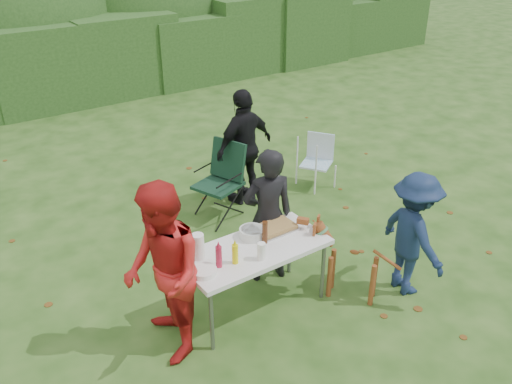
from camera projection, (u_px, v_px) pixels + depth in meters
ground at (280, 304)px, 5.73m from camera, size 80.00×80.00×0.00m
hedge_row at (45, 66)px, 11.14m from camera, size 22.00×1.40×1.70m
shrub_backdrop at (18, 18)px, 11.95m from camera, size 20.00×2.60×3.20m
folding_table at (255, 252)px, 5.39m from camera, size 1.50×0.70×0.74m
person_cook at (268, 216)px, 5.82m from camera, size 0.66×0.53×1.57m
person_red_jacket at (163, 274)px, 4.76m from camera, size 0.82×0.96×1.73m
person_black_puffy at (245, 147)px, 7.44m from camera, size 1.01×0.54×1.64m
child at (413, 234)px, 5.66m from camera, size 0.68×0.98×1.39m
dog at (353, 263)px, 5.67m from camera, size 0.82×0.94×0.85m
camping_chair at (218, 181)px, 7.20m from camera, size 0.81×0.81×1.01m
lawn_chair at (316, 162)px, 8.03m from camera, size 0.64×0.64×0.79m
food_tray at (275, 229)px, 5.65m from camera, size 0.45×0.30×0.02m
focaccia_bread at (275, 227)px, 5.64m from camera, size 0.40×0.26×0.04m
mustard_bottle at (235, 254)px, 5.08m from camera, size 0.06×0.06×0.20m
ketchup_bottle at (219, 257)px, 5.03m from camera, size 0.06×0.06×0.22m
beer_bottle at (265, 232)px, 5.39m from camera, size 0.06×0.06×0.24m
paper_towel_roll at (198, 246)px, 5.14m from camera, size 0.12×0.12×0.26m
cup_stack at (261, 251)px, 5.14m from camera, size 0.08×0.08×0.18m
pasta_bowl at (252, 233)px, 5.51m from camera, size 0.26×0.26×0.10m
plate_stack at (204, 271)px, 4.97m from camera, size 0.24×0.24×0.05m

